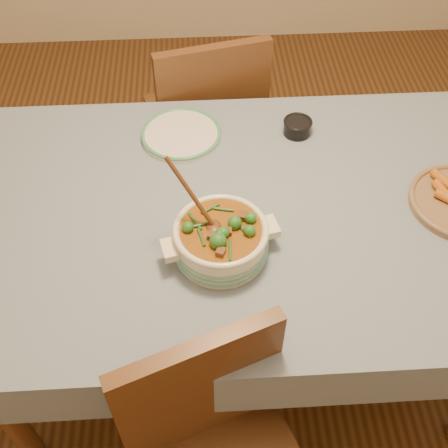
% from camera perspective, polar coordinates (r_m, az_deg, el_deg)
% --- Properties ---
extents(floor, '(4.50, 4.50, 0.00)m').
position_cam_1_polar(floor, '(2.29, 1.71, -11.36)').
color(floor, '#3E2411').
rests_on(floor, ground).
extents(dining_table, '(1.68, 1.08, 0.76)m').
position_cam_1_polar(dining_table, '(1.74, 2.20, -0.49)').
color(dining_table, brown).
rests_on(dining_table, floor).
extents(stew_casserole, '(0.33, 0.30, 0.31)m').
position_cam_1_polar(stew_casserole, '(1.52, -0.35, -1.41)').
color(stew_casserole, beige).
rests_on(stew_casserole, dining_table).
extents(white_plate, '(0.34, 0.34, 0.02)m').
position_cam_1_polar(white_plate, '(1.91, -4.37, 9.07)').
color(white_plate, silver).
rests_on(white_plate, dining_table).
extents(condiment_bowl, '(0.11, 0.11, 0.05)m').
position_cam_1_polar(condiment_bowl, '(1.93, 7.48, 9.83)').
color(condiment_bowl, black).
rests_on(condiment_bowl, dining_table).
extents(chair_far, '(0.52, 0.52, 0.93)m').
position_cam_1_polar(chair_far, '(2.36, -1.73, 10.60)').
color(chair_far, '#56381A').
rests_on(chair_far, floor).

